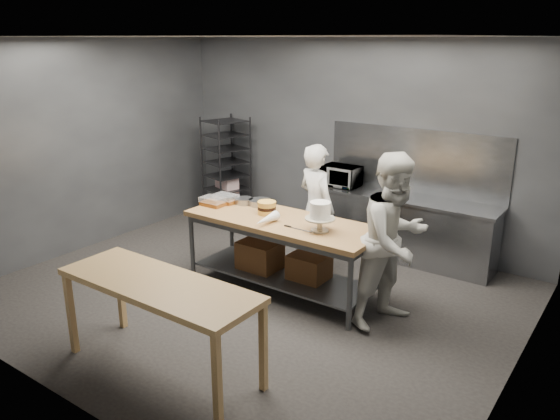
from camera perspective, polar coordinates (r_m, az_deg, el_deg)
name	(u,v)px	position (r m, az deg, el deg)	size (l,w,h in m)	color
ground	(250,295)	(6.73, -3.16, -8.85)	(6.00, 6.00, 0.00)	black
back_wall	(353,142)	(8.26, 7.59, 7.03)	(6.00, 0.04, 3.00)	#4C4F54
work_table	(281,246)	(6.64, 0.16, -3.77)	(2.40, 0.90, 0.92)	brown
near_counter	(159,291)	(5.08, -12.56, -8.25)	(2.00, 0.70, 0.90)	olive
back_counter	(402,227)	(7.83, 12.63, -1.77)	(2.60, 0.60, 0.90)	slate
splashback_panel	(415,161)	(7.86, 13.93, 5.02)	(2.60, 0.02, 0.90)	slate
speed_rack	(227,170)	(9.27, -5.61, 4.18)	(0.75, 0.79, 1.75)	black
chef_behind	(316,208)	(7.18, 3.81, 0.22)	(0.62, 0.41, 1.70)	white
chef_right	(395,241)	(5.88, 11.88, -3.16)	(0.92, 0.72, 1.90)	beige
microwave	(341,176)	(8.08, 6.42, 3.57)	(0.54, 0.37, 0.30)	black
frosted_cake_stand	(320,213)	(6.06, 4.21, -0.32)	(0.34, 0.34, 0.34)	#BEB398
layer_cake	(267,208)	(6.68, -1.39, 0.24)	(0.23, 0.23, 0.16)	gold
cake_pans	(244,201)	(7.13, -3.83, 0.98)	(0.75, 0.41, 0.07)	gray
piping_bag	(266,220)	(6.31, -1.44, -1.00)	(0.12, 0.12, 0.38)	white
offset_spatula	(294,228)	(6.20, 1.48, -1.88)	(0.36, 0.02, 0.02)	slate
pastry_clamshells	(219,200)	(7.13, -6.36, 1.06)	(0.36, 0.41, 0.11)	#974B1E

